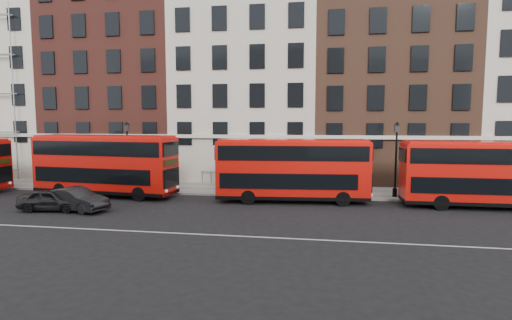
% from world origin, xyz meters
% --- Properties ---
extents(ground, '(120.00, 120.00, 0.00)m').
position_xyz_m(ground, '(0.00, 0.00, 0.00)').
color(ground, black).
rests_on(ground, ground).
extents(pavement, '(80.00, 5.00, 0.15)m').
position_xyz_m(pavement, '(0.00, 10.50, 0.07)').
color(pavement, gray).
rests_on(pavement, ground).
extents(kerb, '(80.00, 0.30, 0.16)m').
position_xyz_m(kerb, '(0.00, 8.00, 0.08)').
color(kerb, gray).
rests_on(kerb, ground).
extents(road_centre_line, '(70.00, 0.12, 0.01)m').
position_xyz_m(road_centre_line, '(0.00, -2.00, 0.01)').
color(road_centre_line, white).
rests_on(road_centre_line, ground).
extents(building_terrace, '(64.00, 11.95, 22.00)m').
position_xyz_m(building_terrace, '(-0.31, 17.88, 10.24)').
color(building_terrace, '#B0AB98').
rests_on(building_terrace, ground).
extents(bus_b, '(10.87, 3.61, 4.48)m').
position_xyz_m(bus_b, '(-8.72, 6.56, 2.41)').
color(bus_b, red).
rests_on(bus_b, ground).
extents(bus_c, '(10.37, 3.28, 4.29)m').
position_xyz_m(bus_c, '(5.00, 6.55, 2.30)').
color(bus_c, red).
rests_on(bus_c, ground).
extents(bus_d, '(10.11, 2.51, 4.24)m').
position_xyz_m(bus_d, '(17.15, 6.55, 2.27)').
color(bus_d, red).
rests_on(bus_d, ground).
extents(car_rear, '(4.10, 2.00, 1.35)m').
position_xyz_m(car_rear, '(-9.38, 1.54, 0.67)').
color(car_rear, black).
rests_on(car_rear, ground).
extents(car_front, '(4.52, 2.53, 1.41)m').
position_xyz_m(car_front, '(-7.94, 1.76, 0.71)').
color(car_front, black).
rests_on(car_front, ground).
extents(lamp_post_left, '(0.44, 0.44, 5.33)m').
position_xyz_m(lamp_post_left, '(-7.87, 8.47, 3.08)').
color(lamp_post_left, black).
rests_on(lamp_post_left, pavement).
extents(lamp_post_right, '(0.44, 0.44, 5.33)m').
position_xyz_m(lamp_post_right, '(12.17, 8.86, 3.08)').
color(lamp_post_right, black).
rests_on(lamp_post_right, pavement).
extents(iron_railings, '(6.60, 0.06, 1.00)m').
position_xyz_m(iron_railings, '(0.00, 12.70, 0.65)').
color(iron_railings, black).
rests_on(iron_railings, pavement).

